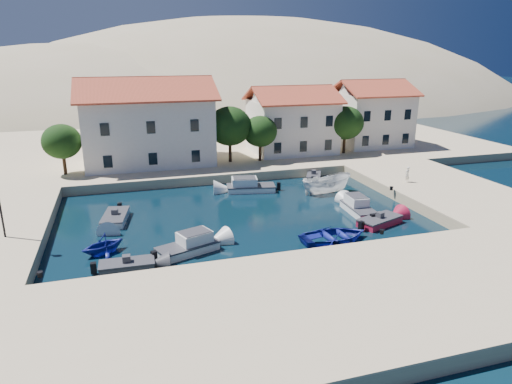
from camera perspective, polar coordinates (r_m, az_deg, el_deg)
ground at (r=30.14m, az=2.92°, el=-9.26°), size 400.00×400.00×0.00m
quay_south at (r=25.04m, az=7.70°, el=-14.01°), size 52.00×12.00×1.00m
quay_east at (r=47.99m, az=22.32°, el=0.25°), size 11.00×20.00×1.00m
quay_north at (r=65.64m, az=-6.69°, el=5.71°), size 80.00×36.00×1.00m
hills at (r=156.35m, az=-5.38°, el=3.47°), size 254.00×176.00×99.00m
building_left at (r=53.98m, az=-13.40°, el=8.75°), size 14.70×9.45×9.70m
building_mid at (r=58.95m, az=4.51°, el=9.13°), size 10.50×8.40×8.30m
building_right at (r=65.08m, az=14.23°, el=9.65°), size 9.45×8.40×8.80m
trees at (r=53.35m, az=-1.69°, el=7.91°), size 37.30×5.30×6.45m
bollards at (r=33.91m, az=5.21°, el=-4.09°), size 29.36×9.56×0.30m
motorboat_grey_sw at (r=30.56m, az=-15.81°, el=-8.93°), size 3.49×1.63×1.25m
cabin_cruiser_south at (r=32.17m, az=-8.56°, el=-6.73°), size 4.67×3.22×1.60m
rowboat_south at (r=34.38m, az=9.71°, el=-6.04°), size 5.39×3.99×1.07m
motorboat_red_se at (r=38.19m, az=15.18°, el=-3.54°), size 4.22×2.97×1.25m
cabin_cruiser_east at (r=40.35m, az=12.74°, el=-1.96°), size 2.03×4.41×1.60m
boat_east at (r=45.62m, az=8.76°, el=-0.13°), size 5.36×2.31×2.03m
motorboat_white_ne at (r=50.23m, az=7.22°, el=1.90°), size 2.69×3.42×1.25m
rowboat_west at (r=33.67m, az=-18.50°, el=-7.24°), size 3.88×3.71×1.59m
motorboat_white_west at (r=39.33m, az=-17.18°, el=-3.10°), size 2.49×4.35×1.25m
cabin_cruiser_north at (r=45.57m, az=-0.64°, el=0.68°), size 5.08×2.88×1.60m
pedestrian at (r=47.49m, az=18.38°, el=2.10°), size 0.67×0.56×1.56m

